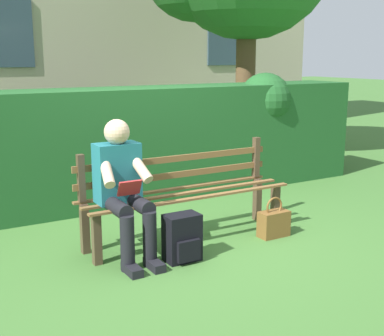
{
  "coord_description": "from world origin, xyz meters",
  "views": [
    {
      "loc": [
        2.33,
        4.07,
        1.71
      ],
      "look_at": [
        0.0,
        0.1,
        0.72
      ],
      "focal_mm": 48.34,
      "sensor_mm": 36.0,
      "label": 1
    }
  ],
  "objects_px": {
    "person_seated": "(123,186)",
    "backpack": "(182,238)",
    "park_bench": "(183,193)",
    "handbag": "(274,223)"
  },
  "relations": [
    {
      "from": "person_seated",
      "to": "backpack",
      "type": "xyz_separation_m",
      "value": [
        -0.39,
        0.34,
        -0.44
      ]
    },
    {
      "from": "park_bench",
      "to": "handbag",
      "type": "height_order",
      "value": "park_bench"
    },
    {
      "from": "backpack",
      "to": "handbag",
      "type": "bearing_deg",
      "value": -175.77
    },
    {
      "from": "handbag",
      "to": "park_bench",
      "type": "bearing_deg",
      "value": -28.84
    },
    {
      "from": "backpack",
      "to": "park_bench",
      "type": "bearing_deg",
      "value": -120.45
    },
    {
      "from": "person_seated",
      "to": "park_bench",
      "type": "bearing_deg",
      "value": -166.38
    },
    {
      "from": "backpack",
      "to": "handbag",
      "type": "height_order",
      "value": "backpack"
    },
    {
      "from": "park_bench",
      "to": "person_seated",
      "type": "height_order",
      "value": "person_seated"
    },
    {
      "from": "backpack",
      "to": "handbag",
      "type": "relative_size",
      "value": 1.03
    },
    {
      "from": "person_seated",
      "to": "backpack",
      "type": "distance_m",
      "value": 0.67
    }
  ]
}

